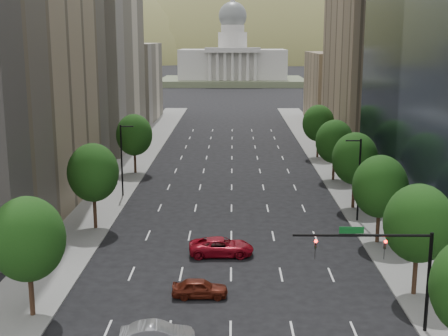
{
  "coord_description": "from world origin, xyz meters",
  "views": [
    {
      "loc": [
        0.09,
        -7.42,
        19.32
      ],
      "look_at": [
        -0.66,
        44.98,
        8.0
      ],
      "focal_mm": 48.51,
      "sensor_mm": 36.0,
      "label": 1
    }
  ],
  "objects_px": {
    "car_maroon": "(200,288)",
    "capitol": "(233,64)",
    "traffic_signal": "(392,259)",
    "car_silver": "(157,335)",
    "car_red_far": "(221,247)"
  },
  "relations": [
    {
      "from": "car_maroon",
      "to": "car_red_far",
      "type": "height_order",
      "value": "car_red_far"
    },
    {
      "from": "car_maroon",
      "to": "car_silver",
      "type": "bearing_deg",
      "value": 162.16
    },
    {
      "from": "capitol",
      "to": "traffic_signal",
      "type": "bearing_deg",
      "value": -87.26
    },
    {
      "from": "capitol",
      "to": "car_silver",
      "type": "bearing_deg",
      "value": -91.2
    },
    {
      "from": "car_red_far",
      "to": "car_silver",
      "type": "bearing_deg",
      "value": 165.36
    },
    {
      "from": "capitol",
      "to": "car_maroon",
      "type": "height_order",
      "value": "capitol"
    },
    {
      "from": "traffic_signal",
      "to": "capitol",
      "type": "relative_size",
      "value": 0.15
    },
    {
      "from": "traffic_signal",
      "to": "car_maroon",
      "type": "xyz_separation_m",
      "value": [
        -12.88,
        5.46,
        -4.45
      ]
    },
    {
      "from": "capitol",
      "to": "car_silver",
      "type": "distance_m",
      "value": 222.06
    },
    {
      "from": "car_maroon",
      "to": "car_silver",
      "type": "height_order",
      "value": "car_silver"
    },
    {
      "from": "traffic_signal",
      "to": "car_maroon",
      "type": "relative_size",
      "value": 2.16
    },
    {
      "from": "car_silver",
      "to": "car_maroon",
      "type": "bearing_deg",
      "value": -22.48
    },
    {
      "from": "capitol",
      "to": "car_red_far",
      "type": "bearing_deg",
      "value": -90.25
    },
    {
      "from": "car_maroon",
      "to": "capitol",
      "type": "bearing_deg",
      "value": -1.68
    },
    {
      "from": "traffic_signal",
      "to": "car_red_far",
      "type": "xyz_separation_m",
      "value": [
        -11.42,
        14.5,
        -4.36
      ]
    }
  ]
}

